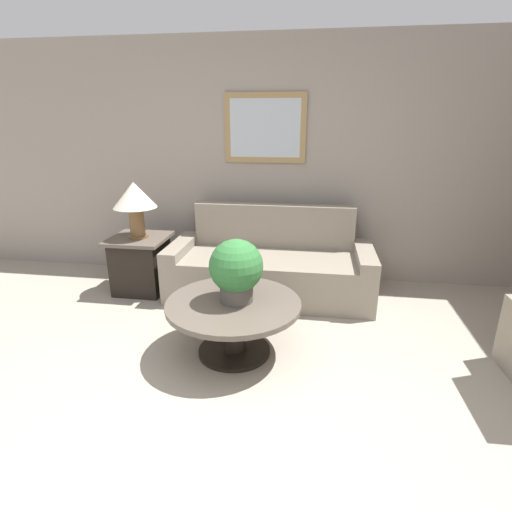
{
  "coord_description": "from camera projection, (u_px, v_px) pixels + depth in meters",
  "views": [
    {
      "loc": [
        0.45,
        -1.58,
        1.77
      ],
      "look_at": [
        -0.06,
        1.79,
        0.59
      ],
      "focal_mm": 28.0,
      "sensor_mm": 36.0,
      "label": 1
    }
  ],
  "objects": [
    {
      "name": "table_lamp",
      "position": [
        135.0,
        199.0,
        4.03
      ],
      "size": [
        0.44,
        0.44,
        0.57
      ],
      "color": "brown",
      "rests_on": "side_table"
    },
    {
      "name": "ground_plane",
      "position": [
        217.0,
        470.0,
        2.12
      ],
      "size": [
        20.0,
        20.0,
        0.0
      ],
      "primitive_type": "plane",
      "color": "gray"
    },
    {
      "name": "potted_plant_on_table",
      "position": [
        236.0,
        269.0,
        2.98
      ],
      "size": [
        0.41,
        0.41,
        0.49
      ],
      "color": "#4C4742",
      "rests_on": "coffee_table"
    },
    {
      "name": "coffee_table",
      "position": [
        234.0,
        316.0,
        3.09
      ],
      "size": [
        1.04,
        1.04,
        0.44
      ],
      "color": "black",
      "rests_on": "ground_plane"
    },
    {
      "name": "wall_back",
      "position": [
        277.0,
        163.0,
        4.4
      ],
      "size": [
        7.98,
        0.09,
        2.6
      ],
      "color": "gray",
      "rests_on": "ground_plane"
    },
    {
      "name": "side_table",
      "position": [
        141.0,
        263.0,
        4.25
      ],
      "size": [
        0.58,
        0.58,
        0.6
      ],
      "color": "black",
      "rests_on": "ground_plane"
    },
    {
      "name": "couch_main",
      "position": [
        270.0,
        268.0,
        4.18
      ],
      "size": [
        2.08,
        0.86,
        0.9
      ],
      "color": "gray",
      "rests_on": "ground_plane"
    }
  ]
}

